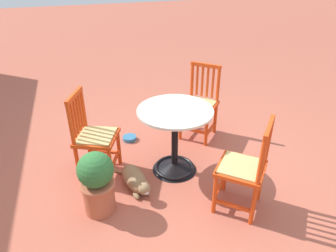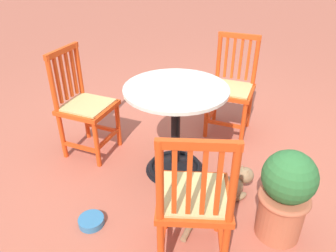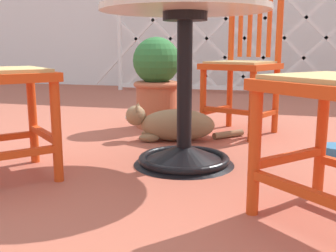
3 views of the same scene
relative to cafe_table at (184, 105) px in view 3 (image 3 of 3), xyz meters
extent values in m
plane|color=#AD5642|center=(-0.13, -0.05, -0.28)|extent=(24.00, 24.00, 0.00)
cylinder|color=white|center=(-1.58, 3.17, 0.38)|extent=(0.06, 0.06, 1.32)
cube|color=white|center=(-0.20, 3.17, -0.22)|extent=(2.75, 0.04, 0.05)
cube|color=white|center=(-1.35, 3.17, 0.38)|extent=(1.19, 0.02, 1.19)
cube|color=white|center=(-0.89, 3.17, 0.38)|extent=(1.19, 0.02, 1.19)
cube|color=white|center=(-0.43, 3.17, 0.38)|extent=(1.19, 0.02, 1.19)
cube|color=white|center=(0.03, 3.17, 0.38)|extent=(1.19, 0.02, 1.19)
cube|color=white|center=(0.49, 3.17, 0.38)|extent=(1.19, 0.02, 1.19)
cube|color=white|center=(0.94, 3.17, 0.38)|extent=(1.19, 0.02, 1.19)
cube|color=white|center=(-1.35, 3.17, 0.38)|extent=(1.19, 0.02, 1.19)
cube|color=white|center=(-0.89, 3.17, 0.38)|extent=(1.19, 0.02, 1.19)
cube|color=white|center=(-0.43, 3.17, 0.38)|extent=(1.19, 0.02, 1.19)
cube|color=white|center=(0.03, 3.17, 0.38)|extent=(1.19, 0.02, 1.19)
cube|color=white|center=(0.49, 3.17, 0.38)|extent=(1.19, 0.02, 1.19)
cube|color=white|center=(0.94, 3.17, 0.38)|extent=(1.19, 0.02, 1.19)
cone|color=black|center=(0.00, 0.00, -0.23)|extent=(0.48, 0.48, 0.10)
torus|color=black|center=(0.00, 0.00, -0.26)|extent=(0.44, 0.44, 0.04)
cylinder|color=black|center=(0.00, 0.00, 0.09)|extent=(0.07, 0.07, 0.66)
cylinder|color=black|center=(0.00, 0.00, 0.40)|extent=(0.20, 0.20, 0.04)
cylinder|color=beige|center=(0.00, 0.00, 0.43)|extent=(0.76, 0.76, 0.02)
cylinder|color=#D64214|center=(0.28, 0.55, -0.06)|extent=(0.04, 0.04, 0.45)
cylinder|color=#D64214|center=(-0.03, 0.69, -0.06)|extent=(0.04, 0.04, 0.45)
cylinder|color=#D64214|center=(0.41, 0.87, 0.17)|extent=(0.04, 0.04, 0.91)
cylinder|color=#D64214|center=(0.10, 1.00, 0.17)|extent=(0.04, 0.04, 0.91)
cube|color=#D64214|center=(0.35, 0.71, -0.14)|extent=(0.16, 0.32, 0.03)
cube|color=#D64214|center=(0.03, 0.84, -0.14)|extent=(0.16, 0.32, 0.03)
cube|color=#D64214|center=(0.12, 0.62, -0.11)|extent=(0.32, 0.16, 0.03)
cube|color=#D64214|center=(0.19, 0.78, 0.15)|extent=(0.52, 0.52, 0.04)
cube|color=tan|center=(0.19, 0.78, 0.17)|extent=(0.46, 0.46, 0.02)
cube|color=#D64214|center=(0.35, 0.89, 0.40)|extent=(0.03, 0.03, 0.39)
cube|color=#D64214|center=(0.29, 0.92, 0.40)|extent=(0.03, 0.03, 0.39)
cube|color=#D64214|center=(0.23, 0.95, 0.40)|extent=(0.03, 0.03, 0.39)
cube|color=#D64214|center=(0.16, 0.97, 0.40)|extent=(0.03, 0.03, 0.39)
cylinder|color=#D64214|center=(-0.71, -0.15, -0.06)|extent=(0.04, 0.04, 0.45)
cylinder|color=#D64214|center=(-0.45, -0.37, -0.06)|extent=(0.04, 0.04, 0.45)
cube|color=#D64214|center=(-0.56, -0.50, -0.14)|extent=(0.24, 0.28, 0.03)
cube|color=#D64214|center=(-0.58, -0.26, -0.11)|extent=(0.28, 0.24, 0.03)
cylinder|color=#D64214|center=(0.35, -0.51, -0.06)|extent=(0.04, 0.04, 0.45)
cylinder|color=#D64214|center=(0.58, -0.26, -0.06)|extent=(0.04, 0.04, 0.45)
cube|color=#D64214|center=(0.47, -0.62, -0.14)|extent=(0.27, 0.25, 0.03)
cube|color=#D64214|center=(0.46, -0.38, -0.11)|extent=(0.25, 0.27, 0.03)
ellipsoid|color=#8E704C|center=(-0.14, 0.47, -0.19)|extent=(0.47, 0.28, 0.19)
ellipsoid|color=silver|center=(-0.24, 0.45, -0.20)|extent=(0.21, 0.18, 0.14)
sphere|color=#8E704C|center=(-0.39, 0.42, -0.13)|extent=(0.12, 0.12, 0.12)
ellipsoid|color=silver|center=(-0.43, 0.41, -0.15)|extent=(0.05, 0.06, 0.04)
cone|color=#8E704C|center=(-0.37, 0.39, -0.08)|extent=(0.04, 0.04, 0.04)
cone|color=#8E704C|center=(-0.38, 0.45, -0.08)|extent=(0.04, 0.04, 0.04)
ellipsoid|color=#8E704C|center=(-0.30, 0.38, -0.26)|extent=(0.13, 0.08, 0.05)
ellipsoid|color=#8E704C|center=(-0.32, 0.49, -0.26)|extent=(0.13, 0.08, 0.05)
cylinder|color=#8E704C|center=(0.14, 0.63, -0.26)|extent=(0.18, 0.19, 0.04)
cylinder|color=#B25B3D|center=(-0.38, 0.84, -0.12)|extent=(0.28, 0.28, 0.32)
torus|color=#B25B3D|center=(-0.38, 0.84, 0.02)|extent=(0.32, 0.32, 0.04)
sphere|color=#2D6B33|center=(-0.38, 0.84, 0.18)|extent=(0.32, 0.32, 0.32)
camera|label=1|loc=(-2.61, 0.85, 1.83)|focal=33.48mm
camera|label=2|loc=(0.77, 1.97, 1.38)|focal=34.62mm
camera|label=3|loc=(0.40, -1.79, 0.26)|focal=42.62mm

